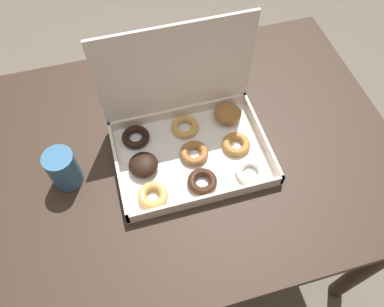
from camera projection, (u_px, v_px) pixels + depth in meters
name	position (u px, v px, depth m)	size (l,w,h in m)	color
ground_plane	(179.00, 242.00, 1.64)	(8.00, 8.00, 0.00)	#6B6054
dining_table	(172.00, 170.00, 1.10)	(1.23, 0.83, 0.74)	#38281E
donut_box	(188.00, 131.00, 0.98)	(0.40, 0.30, 0.32)	white
coffee_mug	(63.00, 169.00, 0.92)	(0.08, 0.08, 0.11)	teal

